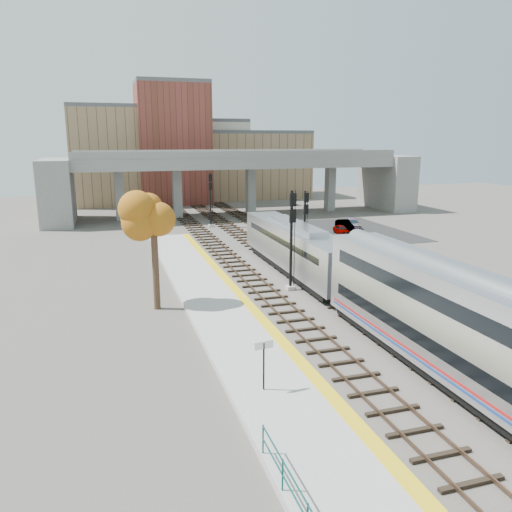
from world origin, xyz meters
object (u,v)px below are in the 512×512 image
object	(u,v)px
signal_mast_near	(291,241)
car_b	(344,225)
signal_mast_far	(211,201)
car_a	(341,230)
locomotive	(296,247)
tree	(153,217)
coach	(495,345)
car_c	(353,224)
signal_mast_mid	(305,229)

from	to	relation	value
signal_mast_near	car_b	size ratio (longest dim) A/B	2.06
signal_mast_near	signal_mast_far	size ratio (longest dim) A/B	1.08
car_a	locomotive	bearing A→B (deg)	-120.96
tree	car_b	distance (m)	35.08
locomotive	coach	world-z (taller)	coach
signal_mast_near	car_a	xyz separation A→B (m)	(13.75, 19.13, -3.21)
locomotive	car_c	world-z (taller)	locomotive
locomotive	signal_mast_mid	bearing A→B (deg)	55.12
coach	signal_mast_far	bearing A→B (deg)	92.56
car_b	car_c	size ratio (longest dim) A/B	0.92
coach	tree	bearing A→B (deg)	125.91
coach	car_a	distance (m)	39.15
coach	tree	xyz separation A→B (m)	(-12.19, 16.84, 3.40)
signal_mast_far	car_b	bearing A→B (deg)	-23.68
car_a	car_c	distance (m)	4.70
signal_mast_mid	tree	size ratio (longest dim) A/B	0.79
signal_mast_far	car_a	xyz separation A→B (m)	(13.75, -9.62, -2.82)
tree	car_b	size ratio (longest dim) A/B	2.30
signal_mast_near	car_b	distance (m)	27.08
coach	signal_mast_near	distance (m)	18.33
signal_mast_far	car_a	bearing A→B (deg)	-34.99
car_a	car_b	distance (m)	3.33
signal_mast_near	signal_mast_mid	world-z (taller)	signal_mast_near
signal_mast_mid	signal_mast_far	world-z (taller)	signal_mast_far
locomotive	tree	xyz separation A→B (m)	(-12.19, -5.77, 3.92)
coach	tree	world-z (taller)	tree
signal_mast_near	car_c	world-z (taller)	signal_mast_near
signal_mast_mid	car_b	distance (m)	18.77
signal_mast_mid	car_a	distance (m)	15.49
tree	car_c	distance (m)	36.54
signal_mast_near	car_c	size ratio (longest dim) A/B	1.91
coach	signal_mast_near	xyz separation A→B (m)	(-2.10, 18.18, 1.00)
tree	car_b	bearing A→B (deg)	42.21
signal_mast_far	signal_mast_mid	bearing A→B (deg)	-79.18
tree	car_c	xyz separation A→B (m)	(27.10, 23.86, -5.58)
coach	car_c	size ratio (longest dim) A/B	6.36
signal_mast_near	car_c	xyz separation A→B (m)	(17.01, 22.52, -3.19)
signal_mast_mid	coach	bearing A→B (deg)	-94.49
signal_mast_near	car_a	world-z (taller)	signal_mast_near
locomotive	signal_mast_far	world-z (taller)	signal_mast_far
locomotive	signal_mast_far	distance (m)	24.44
signal_mast_far	car_a	distance (m)	17.01
car_b	car_c	world-z (taller)	car_b
signal_mast_near	locomotive	bearing A→B (deg)	64.63
car_b	car_a	bearing A→B (deg)	-116.46
car_a	signal_mast_near	bearing A→B (deg)	-118.28
signal_mast_mid	car_b	xyz separation A→B (m)	(11.46, 14.63, -2.57)
tree	car_c	world-z (taller)	tree
locomotive	car_c	distance (m)	23.50
tree	signal_mast_far	bearing A→B (deg)	71.46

